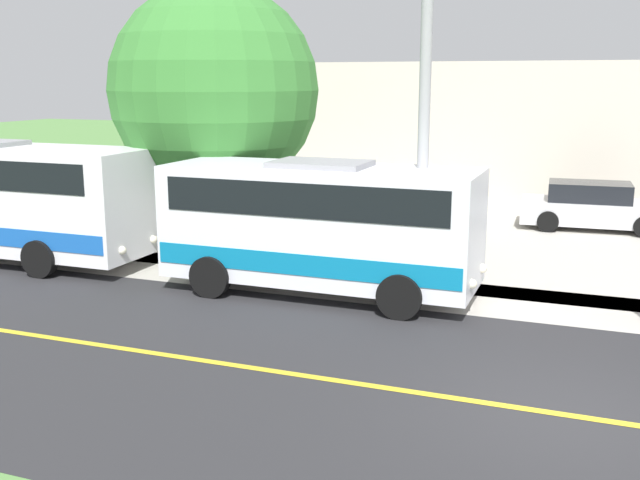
{
  "coord_description": "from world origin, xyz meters",
  "views": [
    {
      "loc": [
        10.17,
        0.27,
        4.59
      ],
      "look_at": [
        -3.5,
        -4.93,
        1.4
      ],
      "focal_mm": 41.77,
      "sensor_mm": 36.0,
      "label": 1
    }
  ],
  "objects_px": {
    "parked_car_near": "(593,207)",
    "commercial_building": "(560,129)",
    "street_light_pole": "(423,111)",
    "tree_curbside": "(214,90)",
    "shuttle_bus_front": "(321,221)"
  },
  "relations": [
    {
      "from": "shuttle_bus_front",
      "to": "parked_car_near",
      "type": "height_order",
      "value": "shuttle_bus_front"
    },
    {
      "from": "tree_curbside",
      "to": "street_light_pole",
      "type": "bearing_deg",
      "value": 67.61
    },
    {
      "from": "parked_car_near",
      "to": "commercial_building",
      "type": "relative_size",
      "value": 0.21
    },
    {
      "from": "parked_car_near",
      "to": "commercial_building",
      "type": "height_order",
      "value": "commercial_building"
    },
    {
      "from": "shuttle_bus_front",
      "to": "commercial_building",
      "type": "bearing_deg",
      "value": 167.2
    },
    {
      "from": "street_light_pole",
      "to": "tree_curbside",
      "type": "bearing_deg",
      "value": -112.39
    },
    {
      "from": "commercial_building",
      "to": "street_light_pole",
      "type": "bearing_deg",
      "value": -6.16
    },
    {
      "from": "shuttle_bus_front",
      "to": "tree_curbside",
      "type": "bearing_deg",
      "value": -125.67
    },
    {
      "from": "parked_car_near",
      "to": "tree_curbside",
      "type": "distance_m",
      "value": 12.13
    },
    {
      "from": "tree_curbside",
      "to": "commercial_building",
      "type": "xyz_separation_m",
      "value": [
        -14.0,
        7.95,
        -1.69
      ]
    },
    {
      "from": "street_light_pole",
      "to": "commercial_building",
      "type": "bearing_deg",
      "value": 173.84
    },
    {
      "from": "tree_curbside",
      "to": "commercial_building",
      "type": "height_order",
      "value": "tree_curbside"
    },
    {
      "from": "parked_car_near",
      "to": "tree_curbside",
      "type": "relative_size",
      "value": 0.64
    },
    {
      "from": "shuttle_bus_front",
      "to": "street_light_pole",
      "type": "height_order",
      "value": "street_light_pole"
    },
    {
      "from": "shuttle_bus_front",
      "to": "parked_car_near",
      "type": "bearing_deg",
      "value": 150.6
    }
  ]
}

